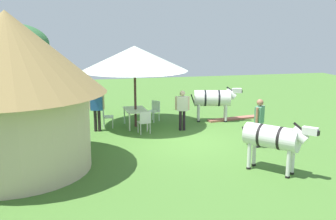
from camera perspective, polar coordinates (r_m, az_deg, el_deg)
name	(u,v)px	position (r m, az deg, el deg)	size (l,w,h in m)	color
ground_plane	(188,141)	(14.11, 2.97, -4.60)	(36.00, 36.00, 0.00)	#46732F
thatched_hut	(10,84)	(11.59, -22.33, 3.58)	(5.32, 5.32, 4.53)	beige
shade_umbrella	(135,58)	(15.71, -4.98, 7.63)	(4.34, 4.34, 3.34)	#502D2E
patio_dining_table	(136,111)	(16.02, -4.84, -0.18)	(1.40, 0.92, 0.74)	silver
patio_chair_east_end	(154,110)	(16.94, -2.04, 0.07)	(0.61, 0.60, 0.90)	white
patio_chair_west_end	(106,115)	(16.05, -9.18, -0.76)	(0.48, 0.46, 0.90)	silver
patio_chair_near_lawn	(145,121)	(14.92, -3.50, -1.61)	(0.48, 0.50, 0.90)	silver
guest_beside_umbrella	(97,106)	(15.41, -10.52, 0.61)	(0.30, 0.61, 1.72)	black
guest_behind_table	(182,107)	(15.32, 2.13, 0.51)	(0.30, 0.57, 1.62)	black
standing_watcher	(259,118)	(13.51, 13.38, -1.23)	(0.47, 0.47, 1.69)	black
zebra_nearest_camera	(213,98)	(16.98, 6.75, 1.71)	(1.07, 2.20, 1.55)	silver
zebra_by_umbrella	(274,138)	(11.26, 15.39, -4.00)	(1.80, 1.62, 1.56)	silver
acacia_tree_left_background	(13,45)	(18.04, -22.03, 8.94)	(3.04, 3.04, 4.25)	#483721
brick_patio_kerb	(236,118)	(17.65, 10.08, -1.22)	(2.80, 0.36, 0.08)	#AA6250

